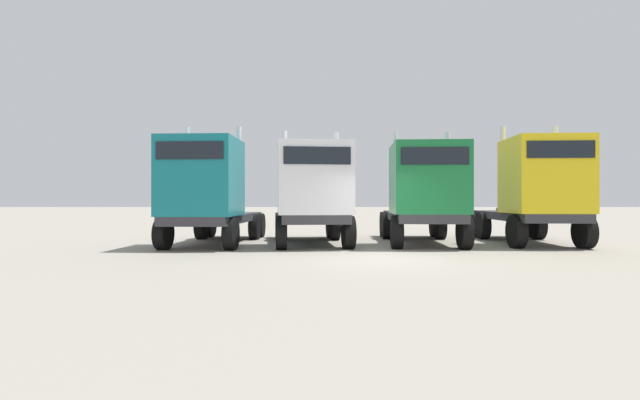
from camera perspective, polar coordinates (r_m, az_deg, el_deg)
The scene contains 5 objects.
ground at distance 12.53m, azimuth 8.07°, elevation -7.34°, with size 200.00×200.00×0.00m, color gray.
semi_truck_teal at distance 16.07m, azimuth -14.05°, elevation 1.00°, with size 2.80×6.43×4.25m.
semi_truck_white at distance 15.72m, azimuth -0.98°, elevation 0.87°, with size 3.14×5.97×4.11m.
semi_truck_green at distance 16.34m, azimuth 13.08°, elevation 0.82°, with size 2.88×6.37×4.11m.
semi_truck_yellow at distance 17.73m, azimuth 25.73°, elevation 1.07°, with size 2.80×6.05×4.33m.
Camera 1 is at (-1.67, -12.32, 1.58)m, focal length 25.24 mm.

